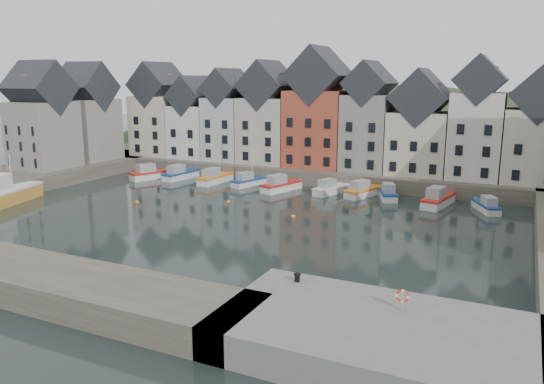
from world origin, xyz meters
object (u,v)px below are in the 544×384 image
Objects in this scene: mooring_bollard at (297,277)px; life_ring_post at (403,297)px; boat_a at (151,174)px; boat_d at (248,181)px.

life_ring_post reaches higher than mooring_bollard.
boat_a is 5.40× the size of life_ring_post.
boat_d reaches higher than boat_a.
mooring_bollard is (38.40, -33.32, 1.54)m from boat_a.
boat_d is 47.13m from life_ring_post.
boat_a is at bearing -155.91° from boat_d.
mooring_bollard is at bearing 168.42° from life_ring_post.
boat_d is 8.63× the size of life_ring_post.
life_ring_post is (7.21, -1.48, 0.55)m from mooring_bollard.
life_ring_post is (45.61, -34.80, 2.09)m from boat_a.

